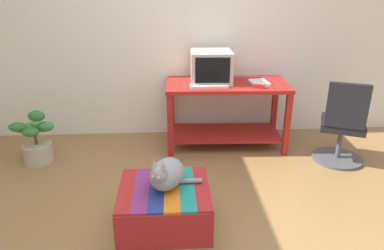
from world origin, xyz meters
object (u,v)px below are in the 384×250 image
(keyboard, at_px, (209,86))
(book, at_px, (259,83))
(cat, at_px, (166,174))
(potted_plant, at_px, (36,142))
(stapler, at_px, (259,86))
(office_chair, at_px, (342,128))
(tv_monitor, at_px, (211,67))
(desk, at_px, (226,103))
(ottoman_with_blanket, at_px, (165,209))

(keyboard, height_order, book, book)
(cat, distance_m, potted_plant, 1.84)
(book, xyz_separation_m, potted_plant, (-2.38, -0.26, -0.52))
(potted_plant, relative_size, stapler, 5.38)
(book, bearing_deg, office_chair, -37.43)
(cat, height_order, office_chair, office_chair)
(book, relative_size, potted_plant, 0.42)
(tv_monitor, bearing_deg, office_chair, -22.00)
(desk, bearing_deg, potted_plant, -169.17)
(desk, height_order, book, book)
(cat, distance_m, stapler, 1.64)
(keyboard, xyz_separation_m, ottoman_with_blanket, (-0.47, -1.39, -0.57))
(tv_monitor, distance_m, keyboard, 0.25)
(office_chair, relative_size, stapler, 8.09)
(potted_plant, distance_m, stapler, 2.40)
(stapler, bearing_deg, tv_monitor, 82.67)
(book, xyz_separation_m, ottoman_with_blanket, (-1.03, -1.47, -0.57))
(tv_monitor, relative_size, cat, 1.06)
(keyboard, distance_m, potted_plant, 1.90)
(ottoman_with_blanket, relative_size, office_chair, 0.75)
(potted_plant, xyz_separation_m, stapler, (2.34, 0.09, 0.53))
(office_chair, bearing_deg, potted_plant, 19.27)
(desk, bearing_deg, book, -8.07)
(ottoman_with_blanket, relative_size, stapler, 6.09)
(ottoman_with_blanket, height_order, office_chair, office_chair)
(keyboard, height_order, cat, keyboard)
(desk, xyz_separation_m, office_chair, (1.12, -0.52, -0.12))
(cat, xyz_separation_m, potted_plant, (-1.37, 1.21, -0.25))
(office_chair, xyz_separation_m, stapler, (-0.81, 0.30, 0.37))
(keyboard, bearing_deg, cat, -109.30)
(stapler, bearing_deg, keyboard, 103.40)
(desk, xyz_separation_m, tv_monitor, (-0.17, 0.05, 0.40))
(ottoman_with_blanket, distance_m, cat, 0.30)
(ottoman_with_blanket, bearing_deg, tv_monitor, 72.16)
(stapler, bearing_deg, ottoman_with_blanket, 165.54)
(desk, bearing_deg, ottoman_with_blanket, -112.09)
(desk, relative_size, book, 5.49)
(keyboard, xyz_separation_m, office_chair, (1.33, -0.38, -0.36))
(office_chair, bearing_deg, desk, -2.02)
(tv_monitor, relative_size, stapler, 4.14)
(keyboard, distance_m, cat, 1.48)
(potted_plant, bearing_deg, book, 6.16)
(desk, bearing_deg, tv_monitor, 165.18)
(cat, bearing_deg, office_chair, 54.30)
(tv_monitor, height_order, office_chair, tv_monitor)
(tv_monitor, xyz_separation_m, stapler, (0.48, -0.28, -0.15))
(book, height_order, office_chair, office_chair)
(ottoman_with_blanket, bearing_deg, book, 55.06)
(desk, bearing_deg, cat, -111.54)
(ottoman_with_blanket, bearing_deg, stapler, 52.86)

